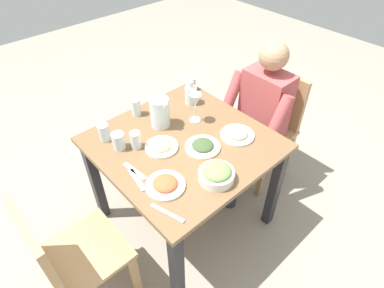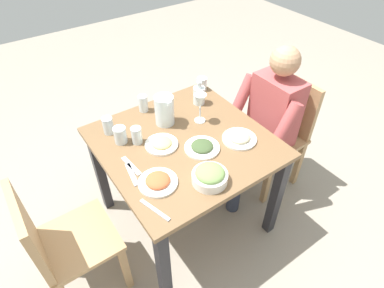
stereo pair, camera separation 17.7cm
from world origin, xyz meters
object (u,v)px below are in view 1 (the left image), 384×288
diner_near (255,117)px  plate_dolmas (203,146)px  salad_bowl (217,174)px  water_glass_by_pitcher (136,140)px  water_pitcher (160,112)px  water_glass_far_right (104,132)px  chair_far (68,257)px  plate_fries (162,146)px  plate_rice_curry (165,184)px  plate_beans (237,134)px  wine_glass (195,102)px  chair_near (270,122)px  water_glass_near_left (136,107)px  oil_carafe (191,96)px  dining_table (184,156)px  water_glass_far_left (119,141)px  water_glass_near_right (191,83)px

diner_near → plate_dolmas: bearing=96.4°
salad_bowl → water_glass_by_pitcher: 0.51m
water_pitcher → water_glass_far_right: 0.35m
chair_far → plate_fries: 0.75m
plate_rice_curry → plate_beans: bearing=-87.9°
chair_far → wine_glass: wine_glass is taller
plate_beans → water_glass_by_pitcher: 0.60m
chair_near → water_glass_near_left: chair_near is taller
chair_near → chair_far: bearing=90.2°
chair_far → salad_bowl: 0.86m
water_glass_far_right → diner_near: bearing=-111.6°
salad_bowl → plate_rice_curry: size_ratio=0.90×
diner_near → water_pitcher: diner_near is taller
diner_near → oil_carafe: (0.32, 0.32, 0.16)m
water_pitcher → plate_dolmas: (-0.33, -0.04, -0.08)m
water_glass_by_pitcher → wine_glass: size_ratio=0.54×
chair_near → dining_table: bearing=86.4°
water_pitcher → water_glass_by_pitcher: 0.25m
chair_far → water_glass_near_left: bearing=-59.1°
water_glass_far_right → water_glass_near_left: 0.29m
dining_table → water_pitcher: size_ratio=5.04×
plate_beans → plate_rice_curry: bearing=92.1°
salad_bowl → water_glass_far_left: bearing=23.6°
plate_fries → diner_near: bearing=-97.1°
chair_far → water_glass_far_right: size_ratio=8.17×
water_glass_near_right → plate_beans: bearing=165.5°
water_glass_far_right → wine_glass: size_ratio=0.54×
chair_far → plate_dolmas: chair_far is taller
water_glass_near_right → water_glass_far_right: bearing=95.8°
wine_glass → oil_carafe: 0.22m
water_glass_by_pitcher → water_glass_far_right: water_glass_far_right is taller
chair_near → water_glass_near_left: (0.46, 0.88, 0.31)m
salad_bowl → plate_rice_curry: bearing=58.2°
chair_far → water_pitcher: bearing=-71.8°
chair_near → water_pitcher: water_pitcher is taller
chair_near → water_glass_by_pitcher: bearing=79.4°
chair_near → plate_beans: size_ratio=4.27×
chair_far → salad_bowl: size_ratio=4.70×
chair_far → water_glass_by_pitcher: bearing=-71.1°
plate_fries → plate_rice_curry: bearing=145.6°
chair_near → plate_dolmas: size_ratio=4.27×
plate_beans → plate_dolmas: 0.24m
water_glass_near_right → water_glass_by_pitcher: bearing=111.3°
plate_beans → chair_far: bearing=83.7°
chair_far → salad_bowl: chair_far is taller
water_glass_near_right → oil_carafe: oil_carafe is taller
water_pitcher → wine_glass: wine_glass is taller
water_glass_near_right → wine_glass: wine_glass is taller
plate_dolmas → plate_rice_curry: bearing=103.7°
chair_far → water_glass_by_pitcher: chair_far is taller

